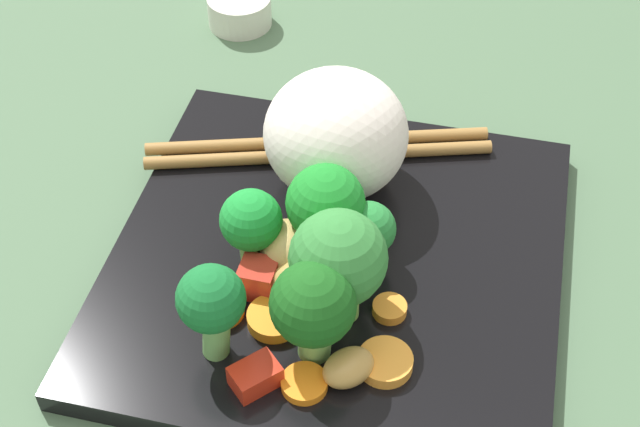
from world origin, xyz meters
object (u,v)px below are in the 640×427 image
(chopstick_pair, at_px, (318,148))
(sauce_cup, at_px, (240,11))
(carrot_slice_3, at_px, (304,383))
(rice_mound, at_px, (336,134))
(square_plate, at_px, (336,262))
(broccoli_floret_1, at_px, (338,261))

(chopstick_pair, xyz_separation_m, sauce_cup, (0.15, 0.11, -0.01))
(carrot_slice_3, bearing_deg, rice_mound, 8.60)
(square_plate, xyz_separation_m, carrot_slice_3, (-0.10, -0.01, 0.01))
(broccoli_floret_1, xyz_separation_m, carrot_slice_3, (-0.06, 0.00, -0.04))
(rice_mound, bearing_deg, broccoli_floret_1, -164.82)
(broccoli_floret_1, relative_size, sauce_cup, 1.40)
(carrot_slice_3, bearing_deg, sauce_cup, 24.11)
(square_plate, xyz_separation_m, chopstick_pair, (0.09, 0.04, 0.01))
(broccoli_floret_1, bearing_deg, carrot_slice_3, 175.97)
(square_plate, distance_m, chopstick_pair, 0.09)
(broccoli_floret_1, bearing_deg, square_plate, 15.08)
(rice_mound, bearing_deg, chopstick_pair, 36.79)
(square_plate, height_order, chopstick_pair, chopstick_pair)
(chopstick_pair, bearing_deg, sauce_cup, -73.97)
(square_plate, distance_m, sauce_cup, 0.28)
(carrot_slice_3, relative_size, sauce_cup, 0.49)
(square_plate, bearing_deg, chopstick_pair, 22.04)
(broccoli_floret_1, bearing_deg, sauce_cup, 28.84)
(rice_mound, distance_m, sauce_cup, 0.22)
(rice_mound, distance_m, chopstick_pair, 0.05)
(square_plate, relative_size, chopstick_pair, 1.18)
(square_plate, height_order, rice_mound, rice_mound)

